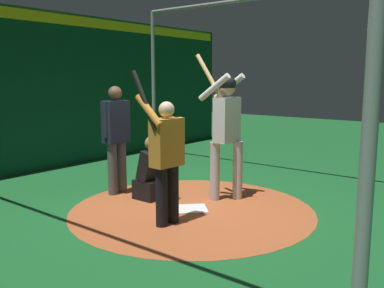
# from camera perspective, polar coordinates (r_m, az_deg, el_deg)

# --- Properties ---
(ground_plane) EXTENTS (27.95, 27.95, 0.00)m
(ground_plane) POSITION_cam_1_polar(r_m,az_deg,el_deg) (6.11, 0.00, -8.83)
(ground_plane) COLOR #195B28
(dirt_circle) EXTENTS (3.47, 3.47, 0.01)m
(dirt_circle) POSITION_cam_1_polar(r_m,az_deg,el_deg) (6.11, 0.00, -8.81)
(dirt_circle) COLOR #AD562D
(dirt_circle) RESTS_ON ground
(home_plate) EXTENTS (0.59, 0.59, 0.01)m
(home_plate) POSITION_cam_1_polar(r_m,az_deg,el_deg) (6.11, 0.00, -8.73)
(home_plate) COLOR white
(home_plate) RESTS_ON dirt_circle
(batter) EXTENTS (0.68, 0.49, 2.22)m
(batter) POSITION_cam_1_polar(r_m,az_deg,el_deg) (6.40, 4.64, 2.70)
(batter) COLOR #B3B3B7
(batter) RESTS_ON ground
(catcher) EXTENTS (0.58, 0.40, 0.99)m
(catcher) POSITION_cam_1_polar(r_m,az_deg,el_deg) (6.55, -5.41, -4.09)
(catcher) COLOR black
(catcher) RESTS_ON ground
(umpire) EXTENTS (0.22, 0.49, 1.73)m
(umpire) POSITION_cam_1_polar(r_m,az_deg,el_deg) (6.85, -10.20, 1.35)
(umpire) COLOR #4C4C51
(umpire) RESTS_ON ground
(visitor) EXTENTS (0.56, 0.50, 1.96)m
(visitor) POSITION_cam_1_polar(r_m,az_deg,el_deg) (5.31, -3.51, -1.44)
(visitor) COLOR black
(visitor) RESTS_ON ground
(back_wall) EXTENTS (0.22, 11.95, 3.18)m
(back_wall) POSITION_cam_1_polar(r_m,az_deg,el_deg) (8.94, -21.04, 6.72)
(back_wall) COLOR #0C3D26
(back_wall) RESTS_ON ground
(cage_frame) EXTENTS (6.13, 4.90, 3.32)m
(cage_frame) POSITION_cam_1_polar(r_m,az_deg,el_deg) (5.83, 0.00, 13.43)
(cage_frame) COLOR gray
(cage_frame) RESTS_ON ground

